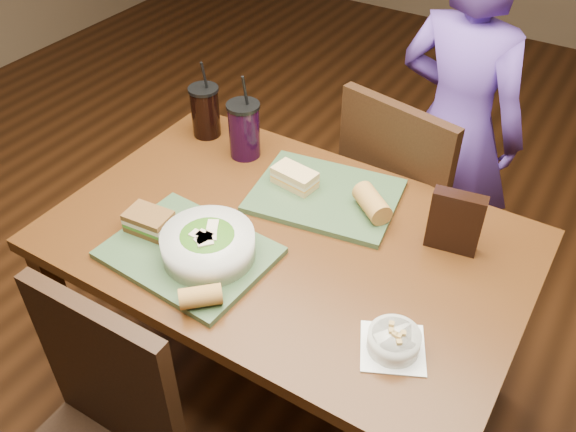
% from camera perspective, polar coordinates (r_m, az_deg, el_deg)
% --- Properties ---
extents(ground, '(6.00, 6.00, 0.00)m').
position_cam_1_polar(ground, '(2.26, 0.00, -16.16)').
color(ground, '#381C0B').
rests_on(ground, ground).
extents(dining_table, '(1.30, 0.85, 0.75)m').
position_cam_1_polar(dining_table, '(1.75, 0.00, -4.03)').
color(dining_table, '#46250E').
rests_on(dining_table, ground).
extents(chair_far, '(0.49, 0.49, 0.96)m').
position_cam_1_polar(chair_far, '(2.20, 10.27, 1.52)').
color(chair_far, black).
rests_on(chair_far, ground).
extents(diner, '(0.55, 0.41, 1.39)m').
position_cam_1_polar(diner, '(2.33, 15.45, 7.93)').
color(diner, '#5E3AA1').
rests_on(diner, ground).
extents(tray_near, '(0.44, 0.34, 0.02)m').
position_cam_1_polar(tray_near, '(1.65, -9.22, -3.40)').
color(tray_near, '#334A2C').
rests_on(tray_near, dining_table).
extents(tray_far, '(0.47, 0.38, 0.02)m').
position_cam_1_polar(tray_far, '(1.82, 3.50, 1.93)').
color(tray_far, '#334A2C').
rests_on(tray_far, dining_table).
extents(salad_bowl, '(0.24, 0.24, 0.08)m').
position_cam_1_polar(salad_bowl, '(1.59, -7.50, -2.58)').
color(salad_bowl, silver).
rests_on(salad_bowl, tray_near).
extents(soup_bowl, '(0.19, 0.19, 0.06)m').
position_cam_1_polar(soup_bowl, '(1.42, 9.87, -11.44)').
color(soup_bowl, white).
rests_on(soup_bowl, dining_table).
extents(sandwich_near, '(0.13, 0.09, 0.06)m').
position_cam_1_polar(sandwich_near, '(1.71, -12.87, -0.50)').
color(sandwich_near, '#593819').
rests_on(sandwich_near, tray_near).
extents(sandwich_far, '(0.14, 0.09, 0.05)m').
position_cam_1_polar(sandwich_far, '(1.83, 0.63, 3.63)').
color(sandwich_far, tan).
rests_on(sandwich_far, tray_far).
extents(baguette_near, '(0.11, 0.11, 0.05)m').
position_cam_1_polar(baguette_near, '(1.48, -8.18, -7.46)').
color(baguette_near, '#AD7533').
rests_on(baguette_near, tray_near).
extents(baguette_far, '(0.14, 0.13, 0.06)m').
position_cam_1_polar(baguette_far, '(1.74, 7.86, 1.21)').
color(baguette_far, '#AD7533').
rests_on(baguette_far, tray_far).
extents(cup_cola, '(0.10, 0.10, 0.27)m').
position_cam_1_polar(cup_cola, '(2.08, -7.74, 9.71)').
color(cup_cola, black).
rests_on(cup_cola, dining_table).
extents(cup_berry, '(0.11, 0.11, 0.29)m').
position_cam_1_polar(cup_berry, '(1.96, -4.12, 8.07)').
color(cup_berry, black).
rests_on(cup_berry, dining_table).
extents(chip_bag, '(0.14, 0.06, 0.18)m').
position_cam_1_polar(chip_bag, '(1.65, 15.38, -0.54)').
color(chip_bag, black).
rests_on(chip_bag, dining_table).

